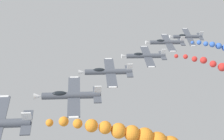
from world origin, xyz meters
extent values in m
cylinder|color=white|center=(-17.45, 16.14, 101.45)|extent=(0.49, 1.40, 0.49)
cube|color=#474C56|center=(-21.46, 12.54, 99.20)|extent=(3.34, 1.20, 2.12)
cube|color=white|center=(-21.94, 12.44, 99.98)|extent=(0.95, 1.10, 1.44)
sphere|color=orange|center=(-21.50, 9.84, 99.07)|extent=(0.94, 0.94, 0.94)
sphere|color=orange|center=(-21.35, 8.14, 99.13)|extent=(1.23, 1.23, 1.23)
sphere|color=orange|center=(-21.35, 6.44, 98.79)|extent=(1.21, 1.21, 1.21)
sphere|color=orange|center=(-21.28, 4.75, 98.44)|extent=(1.66, 1.66, 1.66)
sphere|color=orange|center=(-21.28, 3.05, 98.14)|extent=(1.66, 1.66, 1.66)
sphere|color=orange|center=(-21.23, 1.35, 97.63)|extent=(1.99, 1.99, 1.99)
sphere|color=orange|center=(-21.28, -0.34, 97.26)|extent=(2.06, 2.06, 2.06)
sphere|color=orange|center=(-21.13, -2.04, 96.65)|extent=(2.39, 2.39, 2.39)
cylinder|color=#474C56|center=(-11.20, 7.49, 99.84)|extent=(1.49, 9.00, 1.49)
cone|color=white|center=(-11.20, 12.59, 99.84)|extent=(1.41, 1.20, 1.41)
cube|color=#474C56|center=(-11.16, 7.09, 99.75)|extent=(8.23, 1.90, 4.43)
cylinder|color=white|center=(-15.23, 7.09, 97.62)|extent=(0.49, 1.40, 0.49)
cylinder|color=white|center=(-7.08, 7.09, 101.89)|extent=(0.49, 1.40, 0.49)
cube|color=#474C56|center=(-11.23, 3.49, 99.89)|extent=(3.45, 1.20, 1.92)
cube|color=white|center=(-11.65, 3.39, 100.70)|extent=(0.87, 1.10, 1.48)
ellipsoid|color=black|center=(-11.43, 9.29, 100.28)|extent=(1.03, 2.20, 0.99)
cylinder|color=#474C56|center=(-0.44, 0.75, 101.64)|extent=(1.47, 9.00, 1.47)
cone|color=white|center=(-0.44, 5.85, 101.64)|extent=(1.40, 1.20, 1.40)
cube|color=#474C56|center=(-0.39, 0.35, 101.55)|extent=(8.32, 1.90, 4.24)
cylinder|color=white|center=(-4.51, 0.35, 99.51)|extent=(0.48, 1.40, 0.48)
cylinder|color=white|center=(3.73, 0.35, 103.60)|extent=(0.48, 1.40, 0.48)
cube|color=#474C56|center=(-0.46, -3.25, 101.69)|extent=(3.49, 1.20, 1.85)
cube|color=white|center=(-0.86, -3.35, 102.51)|extent=(0.84, 1.10, 1.50)
ellipsoid|color=black|center=(-0.66, 2.55, 102.09)|extent=(1.03, 2.20, 0.98)
cylinder|color=#474C56|center=(11.25, -9.04, 103.25)|extent=(1.45, 9.00, 1.45)
cone|color=white|center=(11.25, -3.94, 103.25)|extent=(1.38, 1.20, 1.38)
cube|color=#474C56|center=(11.29, -9.44, 103.16)|extent=(8.48, 1.90, 3.91)
cylinder|color=white|center=(7.09, -9.44, 101.28)|extent=(0.48, 1.40, 0.48)
cylinder|color=white|center=(15.49, -9.44, 105.03)|extent=(0.48, 1.40, 0.48)
cube|color=#474C56|center=(11.23, -13.04, 103.29)|extent=(3.54, 1.20, 1.71)
cube|color=white|center=(10.86, -13.14, 104.13)|extent=(0.78, 1.10, 1.52)
ellipsoid|color=black|center=(11.05, -7.24, 103.70)|extent=(1.02, 2.20, 0.96)
sphere|color=red|center=(11.12, -16.25, 103.13)|extent=(0.95, 0.95, 0.95)
sphere|color=red|center=(11.00, -18.45, 102.99)|extent=(1.13, 1.13, 1.13)
sphere|color=red|center=(10.99, -20.66, 102.40)|extent=(1.33, 1.33, 1.33)
sphere|color=red|center=(10.98, -22.86, 102.08)|extent=(1.65, 1.65, 1.65)
sphere|color=red|center=(10.55, -25.07, 101.22)|extent=(1.63, 1.63, 1.63)
sphere|color=red|center=(10.37, -27.27, 100.47)|extent=(2.03, 2.03, 2.03)
cylinder|color=#474C56|center=(21.07, -16.79, 105.65)|extent=(1.46, 9.00, 1.46)
cone|color=white|center=(21.07, -11.69, 105.65)|extent=(1.38, 1.20, 1.38)
cube|color=#474C56|center=(21.11, -17.19, 105.56)|extent=(8.45, 1.90, 3.97)
cylinder|color=white|center=(16.92, -17.19, 103.66)|extent=(0.48, 1.40, 0.48)
cylinder|color=white|center=(25.29, -17.19, 107.46)|extent=(0.48, 1.40, 0.48)
cube|color=#474C56|center=(21.05, -20.79, 105.70)|extent=(3.53, 1.20, 1.74)
cube|color=white|center=(20.67, -20.89, 106.53)|extent=(0.79, 1.10, 1.51)
ellipsoid|color=black|center=(20.86, -14.99, 106.10)|extent=(1.02, 2.20, 0.97)
sphere|color=blue|center=(20.96, -23.72, 105.55)|extent=(0.87, 0.87, 0.87)
sphere|color=blue|center=(21.14, -25.65, 105.51)|extent=(1.26, 1.26, 1.26)
sphere|color=blue|center=(21.20, -27.58, 105.16)|extent=(1.34, 1.34, 1.34)
sphere|color=blue|center=(21.42, -29.51, 104.95)|extent=(1.57, 1.57, 1.57)
sphere|color=blue|center=(21.67, -31.44, 104.51)|extent=(1.73, 1.73, 1.73)
cylinder|color=#474C56|center=(32.96, -26.70, 106.48)|extent=(1.51, 9.00, 1.51)
cone|color=white|center=(32.96, -21.60, 106.48)|extent=(1.44, 1.20, 1.44)
cube|color=#474C56|center=(33.01, -27.10, 106.39)|extent=(7.95, 1.90, 4.93)
cylinder|color=white|center=(29.08, -27.10, 104.00)|extent=(0.49, 1.40, 0.49)
cylinder|color=white|center=(36.94, -27.10, 108.78)|extent=(0.49, 1.40, 0.49)
cube|color=#474C56|center=(32.93, -30.70, 106.52)|extent=(3.34, 1.20, 2.13)
cube|color=white|center=(32.46, -30.80, 107.30)|extent=(0.95, 1.10, 1.44)
ellipsoid|color=black|center=(32.70, -24.90, 106.90)|extent=(1.05, 2.20, 1.01)
camera|label=1|loc=(-57.28, 5.88, 111.30)|focal=48.57mm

